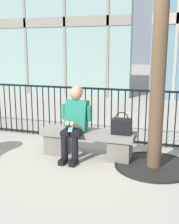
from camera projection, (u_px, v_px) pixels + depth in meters
The scene contains 5 objects.
ground_plane at pixel (88, 156), 4.89m from camera, with size 60.00×60.00×0.00m, color #A8A091.
stone_bench at pixel (88, 141), 4.83m from camera, with size 1.60×0.44×0.45m.
seated_person_with_phone at pixel (75, 120), 4.69m from camera, with size 0.52×0.66×1.21m.
handbag_on_bench at pixel (122, 126), 4.58m from camera, with size 0.31×0.20×0.36m.
plaza_railing at pixel (101, 115), 5.57m from camera, with size 8.64×0.04×1.07m.
Camera 1 is at (1.44, -4.38, 1.79)m, focal length 45.67 mm.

